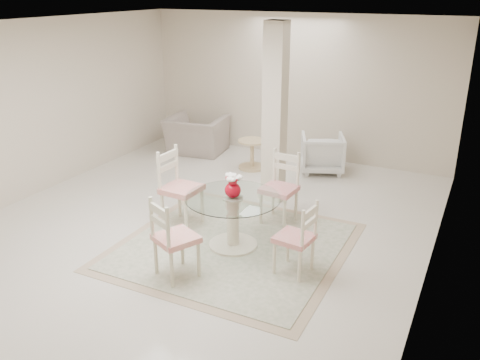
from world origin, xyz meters
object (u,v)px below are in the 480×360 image
at_px(dining_table, 233,222).
at_px(dining_chair_north, 282,182).
at_px(column, 275,114).
at_px(dining_chair_east, 300,234).
at_px(red_vase, 233,186).
at_px(dining_chair_west, 177,182).
at_px(dining_chair_south, 170,233).
at_px(recliner_taupe, 196,135).
at_px(armchair_white, 322,153).
at_px(side_table, 252,155).

bearing_deg(dining_table, dining_chair_north, 75.58).
xyz_separation_m(column, dining_chair_east, (1.16, -1.98, -0.83)).
bearing_deg(red_vase, dining_chair_north, 75.64).
height_order(dining_chair_west, dining_chair_south, dining_chair_west).
distance_m(red_vase, recliner_taupe, 4.07).
distance_m(dining_table, dining_chair_east, 1.03).
relative_size(dining_chair_east, recliner_taupe, 0.90).
bearing_deg(dining_chair_east, dining_chair_south, -52.79).
bearing_deg(dining_chair_west, column, -25.77).
xyz_separation_m(dining_table, dining_chair_west, (-0.99, 0.25, 0.28)).
height_order(dining_chair_north, armchair_white, dining_chair_north).
bearing_deg(column, red_vase, -84.14).
xyz_separation_m(dining_chair_east, dining_chair_south, (-1.26, -0.72, 0.05)).
bearing_deg(column, dining_table, -84.17).
xyz_separation_m(dining_table, recliner_taupe, (-2.47, 3.20, 0.01)).
relative_size(column, side_table, 5.03).
height_order(red_vase, dining_chair_south, dining_chair_south).
distance_m(red_vase, dining_chair_south, 1.05).
xyz_separation_m(dining_table, armchair_white, (0.13, 3.24, -0.01)).
height_order(dining_chair_east, recliner_taupe, dining_chair_east).
height_order(red_vase, side_table, red_vase).
distance_m(armchair_white, side_table, 1.27).
distance_m(column, dining_chair_north, 1.14).
xyz_separation_m(dining_chair_north, armchair_white, (-0.12, 2.26, -0.25)).
xyz_separation_m(dining_table, red_vase, (0.00, -0.00, 0.49)).
relative_size(dining_chair_south, armchair_white, 1.44).
distance_m(dining_chair_south, armchair_white, 4.25).
distance_m(column, dining_chair_south, 2.82).
bearing_deg(dining_chair_west, dining_chair_north, -56.20).
distance_m(column, recliner_taupe, 2.90).
bearing_deg(side_table, dining_chair_west, -88.53).
bearing_deg(dining_chair_south, column, -66.59).
bearing_deg(dining_chair_south, dining_chair_east, -124.56).
xyz_separation_m(dining_table, dining_chair_south, (-0.28, -0.98, 0.22)).
xyz_separation_m(column, dining_chair_north, (0.43, -0.74, -0.76)).
xyz_separation_m(red_vase, dining_chair_west, (-1.00, 0.25, -0.21)).
bearing_deg(dining_chair_south, red_vase, -80.37).
bearing_deg(dining_chair_east, column, -142.38).
bearing_deg(dining_chair_north, dining_table, -99.99).
xyz_separation_m(dining_table, dining_chair_east, (0.98, -0.26, 0.17)).
bearing_deg(armchair_white, dining_chair_east, 80.99).
height_order(recliner_taupe, armchair_white, recliner_taupe).
xyz_separation_m(dining_chair_west, armchair_white, (1.13, 2.99, -0.29)).
height_order(dining_table, dining_chair_south, dining_chair_south).
relative_size(red_vase, dining_chair_west, 0.26).
relative_size(recliner_taupe, side_table, 2.07).
xyz_separation_m(dining_chair_north, dining_chair_south, (-0.53, -1.97, -0.02)).
bearing_deg(dining_chair_south, dining_table, -80.31).
bearing_deg(dining_table, dining_chair_west, 165.71).
relative_size(column, recliner_taupe, 2.43).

